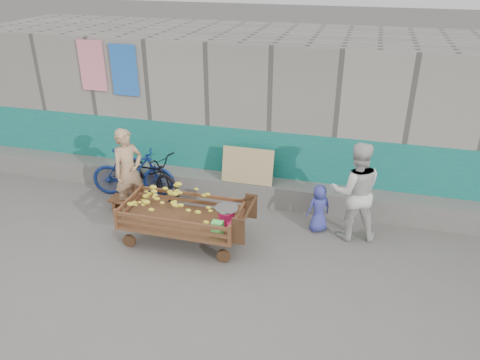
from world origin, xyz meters
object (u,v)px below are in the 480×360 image
(bicycle_blue, at_px, (133,173))
(bench, at_px, (138,204))
(child, at_px, (319,208))
(bicycle_dark, at_px, (147,173))
(banana_cart, at_px, (180,210))
(vendor_man, at_px, (128,172))
(woman, at_px, (355,191))

(bicycle_blue, bearing_deg, bench, -158.67)
(child, height_order, bicycle_blue, bicycle_blue)
(bicycle_dark, relative_size, bicycle_blue, 1.09)
(banana_cart, relative_size, bicycle_dark, 1.19)
(banana_cart, xyz_separation_m, bench, (-1.15, 0.70, -0.43))
(vendor_man, bearing_deg, bench, -78.34)
(woman, distance_m, bicycle_blue, 4.38)
(child, relative_size, bicycle_dark, 0.48)
(bench, relative_size, bicycle_blue, 0.66)
(bicycle_blue, bearing_deg, child, -106.13)
(bicycle_blue, bearing_deg, banana_cart, -141.69)
(banana_cart, height_order, woman, woman)
(vendor_man, relative_size, child, 1.88)
(child, bearing_deg, bicycle_dark, -39.96)
(woman, distance_m, bicycle_dark, 4.15)
(banana_cart, xyz_separation_m, vendor_man, (-1.31, 0.76, 0.20))
(bicycle_dark, bearing_deg, bicycle_blue, 140.55)
(child, xyz_separation_m, bicycle_blue, (-3.77, 0.35, 0.06))
(banana_cart, xyz_separation_m, child, (2.21, 1.00, -0.19))
(vendor_man, relative_size, woman, 0.94)
(banana_cart, relative_size, vendor_man, 1.32)
(vendor_man, height_order, woman, woman)
(banana_cart, height_order, vendor_man, vendor_man)
(banana_cart, relative_size, bicycle_blue, 1.30)
(woman, bearing_deg, banana_cart, 6.34)
(banana_cart, relative_size, child, 2.47)
(banana_cart, relative_size, woman, 1.24)
(bicycle_dark, distance_m, bicycle_blue, 0.28)
(child, bearing_deg, vendor_man, -28.34)
(bicycle_dark, bearing_deg, woman, -73.77)
(bench, distance_m, bicycle_dark, 0.83)
(bench, xyz_separation_m, vendor_man, (-0.16, 0.05, 0.63))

